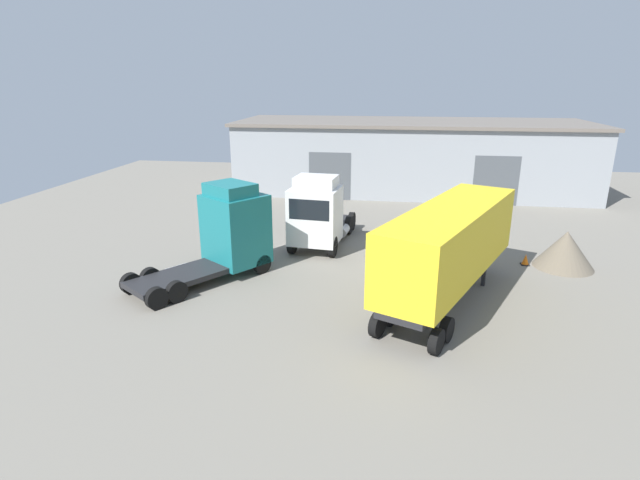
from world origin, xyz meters
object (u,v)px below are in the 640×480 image
Objects in this scene: traffic_cone at (525,260)px; tractor_unit_teal at (228,232)px; container_trailer_red at (450,244)px; gravel_pile at (565,249)px; tractor_unit_white at (318,215)px.

tractor_unit_teal is at bearing -167.29° from traffic_cone.
gravel_pile is at bearing -25.68° from container_trailer_red.
container_trailer_red is 18.02× the size of traffic_cone.
traffic_cone is at bearing -15.72° from container_trailer_red.
tractor_unit_white is 11.71× the size of traffic_cone.
container_trailer_red is 1.47× the size of tractor_unit_teal.
container_trailer_red is at bearing -140.09° from gravel_pile.
tractor_unit_white is at bearing 69.90° from container_trailer_red.
tractor_unit_white is at bearing 174.70° from traffic_cone.
traffic_cone is (14.22, 3.21, -1.77)m from tractor_unit_teal.
tractor_unit_white is at bearing 175.23° from gravel_pile.
container_trailer_red is at bearing -130.14° from traffic_cone.
tractor_unit_teal is 2.38× the size of gravel_pile.
tractor_unit_white reaches higher than gravel_pile.
gravel_pile is 1.88m from traffic_cone.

